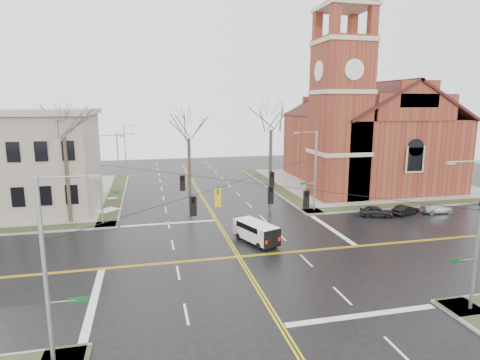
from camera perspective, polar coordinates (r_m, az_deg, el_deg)
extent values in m
plane|color=black|center=(32.88, -0.20, -10.85)|extent=(120.00, 120.00, 0.00)
cube|color=gray|center=(64.49, 16.70, -0.39)|extent=(30.00, 30.00, 0.15)
cube|color=#2F381E|center=(58.90, 4.97, -0.93)|extent=(2.00, 30.00, 0.02)
cube|color=#2F381E|center=(53.26, 24.06, -3.12)|extent=(30.00, 2.00, 0.02)
cube|color=gray|center=(58.95, -30.79, -2.52)|extent=(30.00, 30.00, 0.15)
cube|color=#2F381E|center=(56.24, -17.30, -1.95)|extent=(2.00, 30.00, 0.02)
cube|color=gold|center=(32.85, -0.41, -10.86)|extent=(0.12, 100.00, 0.01)
cube|color=gold|center=(32.90, 0.01, -10.83)|extent=(0.12, 100.00, 0.01)
cube|color=gold|center=(32.77, -0.15, -10.92)|extent=(100.00, 0.12, 0.01)
cube|color=gold|center=(32.99, -0.25, -10.77)|extent=(100.00, 0.12, 0.01)
cube|color=silver|center=(25.68, 17.00, -17.92)|extent=(9.50, 0.50, 0.01)
cube|color=silver|center=(42.10, -10.14, -6.09)|extent=(9.50, 0.50, 0.01)
cube|color=silver|center=(27.84, -20.08, -15.75)|extent=(0.50, 9.50, 0.01)
cube|color=silver|center=(40.71, 12.82, -6.79)|extent=(0.50, 9.50, 0.01)
cube|color=maroon|center=(52.53, 13.99, 8.20)|extent=(6.00, 6.00, 20.00)
cube|color=#C4B497|center=(53.00, 14.48, 18.51)|extent=(6.30, 6.30, 0.50)
cylinder|color=silver|center=(49.94, 15.95, 14.88)|extent=(2.40, 0.15, 2.40)
cylinder|color=silver|center=(51.32, 11.16, 14.97)|extent=(0.15, 2.40, 2.40)
cube|color=maroon|center=(65.11, 17.27, 4.08)|extent=(18.00, 24.00, 10.00)
cube|color=maroon|center=(55.99, 12.05, 0.39)|extent=(2.00, 5.00, 4.40)
cube|color=gray|center=(52.45, -29.85, 2.13)|extent=(18.00, 14.00, 11.00)
cylinder|color=gray|center=(45.78, 10.66, 1.24)|extent=(0.20, 0.20, 9.00)
cylinder|color=gray|center=(45.78, 9.91, -0.45)|extent=(1.20, 0.06, 0.06)
cube|color=#0D4E1E|center=(45.52, 9.10, -0.49)|extent=(0.90, 0.04, 0.25)
cylinder|color=gray|center=(44.79, 9.44, 6.74)|extent=(2.40, 0.08, 0.08)
cube|color=gray|center=(44.35, 8.00, 6.68)|extent=(0.50, 0.22, 0.15)
cylinder|color=gray|center=(42.20, -19.27, 0.00)|extent=(0.20, 0.20, 9.00)
cylinder|color=gray|center=(42.40, -18.35, -1.76)|extent=(1.20, 0.06, 0.06)
cube|color=#0D4E1E|center=(42.34, -17.41, -1.72)|extent=(0.90, 0.04, 0.25)
cylinder|color=gray|center=(41.52, -18.00, 6.04)|extent=(2.40, 0.08, 0.08)
cube|color=gray|center=(41.45, -16.34, 6.06)|extent=(0.50, 0.22, 0.15)
cylinder|color=gray|center=(26.96, 30.80, -6.92)|extent=(0.20, 0.20, 9.00)
cylinder|color=gray|center=(26.97, 29.58, -9.82)|extent=(1.20, 0.06, 0.06)
cube|color=#0D4E1E|center=(26.51, 28.45, -10.06)|extent=(0.90, 0.04, 0.25)
cylinder|color=gray|center=(25.24, 29.80, 2.32)|extent=(2.40, 0.08, 0.08)
cube|color=gray|center=(24.45, 27.72, 2.16)|extent=(0.50, 0.22, 0.15)
cylinder|color=gray|center=(20.30, -25.97, -12.05)|extent=(0.20, 0.20, 9.00)
cylinder|color=gray|center=(20.71, -23.98, -15.51)|extent=(1.20, 0.06, 0.06)
cube|color=#0D4E1E|center=(20.58, -21.99, -15.52)|extent=(0.90, 0.04, 0.25)
cylinder|color=gray|center=(18.85, -23.53, 0.41)|extent=(2.40, 0.08, 0.08)
cube|color=gray|center=(18.67, -19.90, 0.42)|extent=(0.50, 0.22, 0.15)
cylinder|color=black|center=(31.12, -0.21, -0.19)|extent=(23.02, 23.02, 0.03)
cylinder|color=black|center=(31.12, -0.21, -0.19)|extent=(23.02, 23.02, 0.03)
imported|color=black|center=(26.78, -6.66, -3.74)|extent=(0.21, 0.26, 1.30)
imported|color=black|center=(36.09, 4.56, 0.11)|extent=(0.21, 0.26, 1.30)
imported|color=#DCBA0C|center=(28.97, -3.18, -2.56)|extent=(0.21, 0.26, 1.30)
imported|color=black|center=(34.54, -8.19, -0.46)|extent=(0.21, 0.26, 1.30)
imported|color=black|center=(28.75, 9.40, -2.80)|extent=(0.21, 0.26, 1.30)
imported|color=black|center=(29.90, 4.39, -2.15)|extent=(0.21, 0.26, 1.30)
cylinder|color=gray|center=(58.46, -16.93, 2.48)|extent=(0.16, 0.16, 8.00)
cylinder|color=gray|center=(57.99, -16.15, 6.34)|extent=(2.00, 0.07, 0.07)
cube|color=gray|center=(57.95, -15.16, 6.33)|extent=(0.45, 0.20, 0.13)
cylinder|color=gray|center=(78.28, -16.04, 4.55)|extent=(0.16, 0.16, 8.00)
cylinder|color=gray|center=(77.93, -15.45, 7.43)|extent=(2.00, 0.07, 0.07)
cube|color=gray|center=(77.90, -14.71, 7.43)|extent=(0.45, 0.20, 0.13)
cube|color=white|center=(35.64, 2.29, -7.30)|extent=(3.35, 5.00, 1.50)
cube|color=white|center=(37.21, 0.51, -6.86)|extent=(1.97, 1.38, 1.06)
cube|color=black|center=(37.31, 0.24, -6.03)|extent=(1.56, 0.68, 0.70)
cube|color=black|center=(35.63, 2.13, -6.49)|extent=(2.83, 3.61, 0.48)
cube|color=#B70C0A|center=(33.52, 3.77, -8.84)|extent=(0.22, 0.13, 0.30)
cube|color=#B70C0A|center=(34.33, 5.60, -8.38)|extent=(0.22, 0.13, 0.30)
cube|color=black|center=(35.89, 2.28, -8.46)|extent=(3.41, 5.05, 0.09)
cylinder|color=black|center=(36.63, -0.19, -8.01)|extent=(0.44, 0.67, 0.63)
cylinder|color=black|center=(37.51, 1.88, -7.55)|extent=(0.44, 0.67, 0.63)
cylinder|color=black|center=(34.26, 2.73, -9.38)|extent=(0.44, 0.67, 0.63)
cylinder|color=black|center=(35.20, 4.86, -8.84)|extent=(0.44, 0.67, 0.63)
imported|color=black|center=(46.13, 18.80, -4.25)|extent=(3.74, 2.55, 1.18)
imported|color=black|center=(48.01, 22.46, -3.97)|extent=(3.52, 2.13, 1.10)
imported|color=#B5B5B7|center=(50.35, 26.20, -3.62)|extent=(3.77, 1.70, 1.07)
cylinder|color=#3C2F26|center=(44.05, -23.31, -0.06)|extent=(0.36, 0.36, 8.68)
cylinder|color=#3C2F26|center=(44.63, -7.18, 0.62)|extent=(0.36, 0.36, 8.27)
cylinder|color=#3C2F26|center=(45.61, 4.35, 1.41)|extent=(0.36, 0.36, 9.08)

